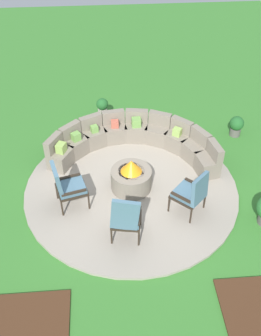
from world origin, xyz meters
name	(u,v)px	position (x,y,z in m)	size (l,w,h in m)	color
ground_plane	(131,189)	(0.00, 0.00, 0.00)	(24.00, 24.00, 0.00)	#387A2D
patio_circle	(131,188)	(0.00, 0.00, 0.03)	(4.67, 4.67, 0.06)	#9E9384
mulch_bed_left	(17,324)	(-2.10, -2.98, 0.02)	(1.70, 1.08, 0.04)	#472B19
fire_pit	(131,177)	(0.00, 0.00, 0.36)	(0.88, 0.88, 0.76)	gray
curved_stone_bench	(134,141)	(0.18, 1.29, 0.37)	(3.92, 1.99, 0.77)	gray
lounge_chair_front_left	(66,185)	(-1.35, -0.41, 0.61)	(0.74, 0.69, 1.08)	#2D2319
lounge_chair_front_right	(126,217)	(-0.22, -1.39, 0.64)	(0.64, 0.64, 1.15)	#2D2319
lounge_chair_back_left	(192,192)	(1.14, -0.80, 0.60)	(0.80, 0.83, 1.03)	#2D2319
potted_plant_1	(103,108)	(-0.54, 2.83, 0.36)	(0.32, 0.32, 0.64)	#A89E8E
potted_plant_2	(236,125)	(2.85, 1.82, 0.30)	(0.37, 0.37, 0.55)	#605B56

